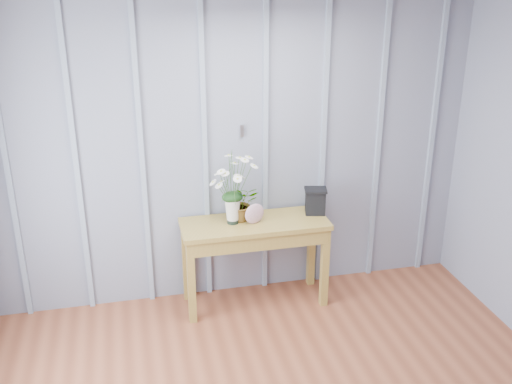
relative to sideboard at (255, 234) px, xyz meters
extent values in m
cube|color=gray|center=(-0.10, 0.25, 0.61)|extent=(4.00, 0.01, 2.50)
cube|color=silver|center=(-0.10, -1.99, 1.86)|extent=(4.00, 4.50, 0.01)
cube|color=#AEAEB3|center=(-0.05, 0.24, 0.81)|extent=(0.03, 0.01, 0.10)
cube|color=#8596AB|center=(-1.85, 0.24, 0.61)|extent=(0.04, 0.03, 2.50)
cube|color=#8596AB|center=(-1.35, 0.24, 0.61)|extent=(0.04, 0.03, 2.50)
cube|color=#8596AB|center=(-0.85, 0.24, 0.61)|extent=(0.04, 0.03, 2.50)
cube|color=#8596AB|center=(-0.35, 0.24, 0.61)|extent=(0.04, 0.03, 2.50)
cube|color=#8596AB|center=(0.15, 0.24, 0.61)|extent=(0.04, 0.03, 2.50)
cube|color=#8596AB|center=(0.65, 0.24, 0.61)|extent=(0.04, 0.03, 2.50)
cube|color=#8596AB|center=(1.15, 0.24, 0.61)|extent=(0.04, 0.03, 2.50)
cube|color=#8596AB|center=(1.65, 0.24, 0.61)|extent=(0.04, 0.03, 2.50)
cube|color=olive|center=(0.00, 0.00, 0.09)|extent=(1.20, 0.45, 0.04)
cube|color=olive|center=(0.00, 0.00, 0.01)|extent=(1.13, 0.42, 0.12)
cube|color=olive|center=(-0.55, -0.18, -0.28)|extent=(0.06, 0.06, 0.71)
cube|color=olive|center=(0.55, -0.18, -0.28)|extent=(0.06, 0.06, 0.71)
cube|color=olive|center=(-0.55, 0.18, -0.28)|extent=(0.06, 0.06, 0.71)
cube|color=olive|center=(0.55, 0.18, -0.28)|extent=(0.06, 0.06, 0.71)
cylinder|color=black|center=(-0.18, 0.02, 0.14)|extent=(0.09, 0.09, 0.06)
cone|color=silver|center=(-0.18, 0.02, 0.23)|extent=(0.15, 0.15, 0.22)
ellipsoid|color=black|center=(-0.18, 0.02, 0.34)|extent=(0.17, 0.14, 0.09)
imported|color=black|center=(-0.10, 0.06, 0.26)|extent=(0.27, 0.23, 0.30)
ellipsoid|color=#974A74|center=(-0.01, -0.03, 0.20)|extent=(0.18, 0.10, 0.17)
cube|color=black|center=(0.53, 0.05, 0.22)|extent=(0.18, 0.15, 0.20)
cube|color=black|center=(0.53, 0.05, 0.33)|extent=(0.21, 0.18, 0.02)
camera|label=1|loc=(-0.98, -4.31, 2.15)|focal=42.00mm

